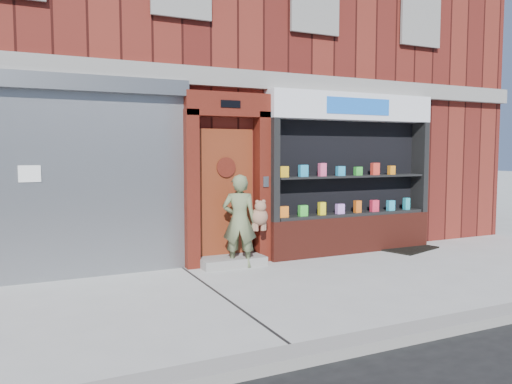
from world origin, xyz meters
TOP-DOWN VIEW (x-y plane):
  - ground at (0.00, 0.00)m, footprint 80.00×80.00m
  - curb at (0.00, -2.15)m, footprint 60.00×0.30m
  - building at (-0.00, 5.99)m, footprint 12.00×8.16m
  - shutter_bay at (-3.00, 1.93)m, footprint 3.10×0.30m
  - red_door_bay at (-0.75, 1.86)m, footprint 1.52×0.58m
  - pharmacy_bay at (1.75, 1.81)m, footprint 3.50×0.41m
  - woman at (-0.63, 1.54)m, footprint 0.82×0.58m
  - doormat at (2.94, 1.55)m, footprint 1.30×1.09m

SIDE VIEW (x-z plane):
  - ground at x=0.00m, z-range 0.00..0.00m
  - doormat at x=2.94m, z-range 0.00..0.03m
  - curb at x=0.00m, z-range 0.00..0.12m
  - woman at x=-0.63m, z-range 0.01..1.55m
  - pharmacy_bay at x=1.75m, z-range -0.13..2.87m
  - red_door_bay at x=-0.75m, z-range 0.01..2.91m
  - shutter_bay at x=-3.00m, z-range 0.20..3.24m
  - building at x=0.00m, z-range 0.00..8.00m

